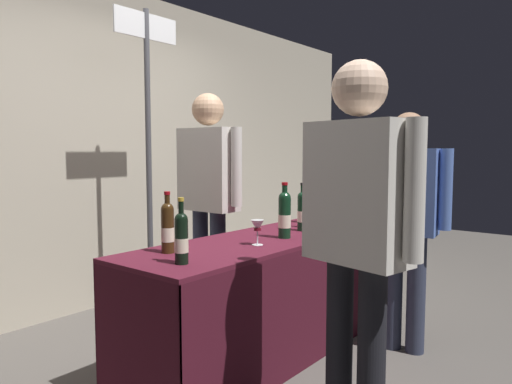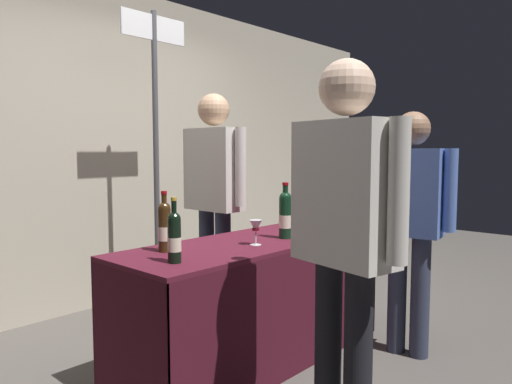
% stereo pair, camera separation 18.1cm
% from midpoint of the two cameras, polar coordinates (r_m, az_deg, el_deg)
% --- Properties ---
extents(ground_plane, '(12.00, 12.00, 0.00)m').
position_cam_midpoint_polar(ground_plane, '(3.24, -1.70, -19.21)').
color(ground_plane, '#514C47').
extents(back_partition, '(7.68, 0.12, 2.71)m').
position_cam_midpoint_polar(back_partition, '(4.31, -19.82, 5.04)').
color(back_partition, '#B2A893').
rests_on(back_partition, ground_plane).
extents(tasting_table, '(1.88, 0.65, 0.77)m').
position_cam_midpoint_polar(tasting_table, '(3.06, -1.72, -10.16)').
color(tasting_table, '#4C1423').
rests_on(tasting_table, ground_plane).
extents(featured_wine_bottle, '(0.08, 0.08, 0.32)m').
position_cam_midpoint_polar(featured_wine_bottle, '(3.71, 4.80, -1.61)').
color(featured_wine_bottle, '#38230F').
rests_on(featured_wine_bottle, tasting_table).
extents(display_bottle_0, '(0.08, 0.08, 0.36)m').
position_cam_midpoint_polar(display_bottle_0, '(3.05, 1.72, -2.62)').
color(display_bottle_0, black).
rests_on(display_bottle_0, tasting_table).
extents(display_bottle_1, '(0.07, 0.07, 0.34)m').
position_cam_midpoint_polar(display_bottle_1, '(3.33, 3.99, -2.21)').
color(display_bottle_1, black).
rests_on(display_bottle_1, tasting_table).
extents(display_bottle_2, '(0.07, 0.07, 0.34)m').
position_cam_midpoint_polar(display_bottle_2, '(2.67, -12.40, -4.07)').
color(display_bottle_2, '#38230F').
rests_on(display_bottle_2, tasting_table).
extents(display_bottle_3, '(0.07, 0.07, 0.33)m').
position_cam_midpoint_polar(display_bottle_3, '(2.40, -11.03, -5.30)').
color(display_bottle_3, black).
rests_on(display_bottle_3, tasting_table).
extents(display_bottle_4, '(0.07, 0.07, 0.32)m').
position_cam_midpoint_polar(display_bottle_4, '(3.59, 7.95, -1.90)').
color(display_bottle_4, '#38230F').
rests_on(display_bottle_4, tasting_table).
extents(display_bottle_5, '(0.07, 0.07, 0.33)m').
position_cam_midpoint_polar(display_bottle_5, '(3.45, 5.44, -2.09)').
color(display_bottle_5, black).
rests_on(display_bottle_5, tasting_table).
extents(wine_glass_near_vendor, '(0.08, 0.08, 0.15)m').
position_cam_midpoint_polar(wine_glass_near_vendor, '(2.82, -1.67, -4.15)').
color(wine_glass_near_vendor, silver).
rests_on(wine_glass_near_vendor, tasting_table).
extents(vendor_presenter, '(0.24, 0.64, 1.75)m').
position_cam_midpoint_polar(vendor_presenter, '(3.65, -7.08, 0.88)').
color(vendor_presenter, '#2D3347').
rests_on(vendor_presenter, ground_plane).
extents(taster_foreground_right, '(0.30, 0.61, 1.70)m').
position_cam_midpoint_polar(taster_foreground_right, '(2.07, 9.50, -3.29)').
color(taster_foreground_right, black).
rests_on(taster_foreground_right, ground_plane).
extents(taster_foreground_left, '(0.26, 0.55, 1.57)m').
position_cam_midpoint_polar(taster_foreground_left, '(3.25, 15.97, -2.24)').
color(taster_foreground_left, '#2D3347').
rests_on(taster_foreground_left, ground_plane).
extents(booth_signpost, '(0.57, 0.04, 2.39)m').
position_cam_midpoint_polar(booth_signpost, '(3.82, -14.05, 7.23)').
color(booth_signpost, '#47474C').
rests_on(booth_signpost, ground_plane).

